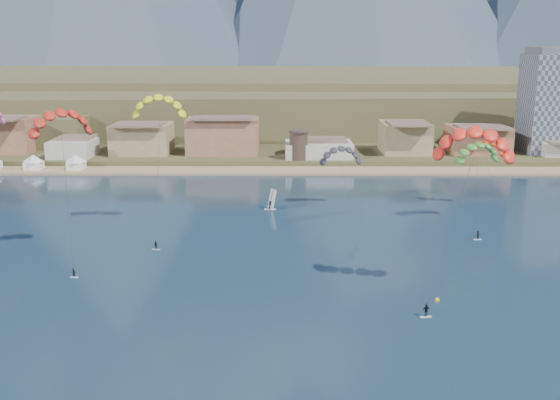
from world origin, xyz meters
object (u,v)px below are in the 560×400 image
kitesurfer_red (60,118)px  kitesurfer_orange (474,138)px  kitesurfer_yellow (159,103)px  buoy (437,300)px  windsurfer (271,203)px  apartment_tower (558,101)px  watchtower (299,145)px  kitesurfer_green (478,150)px

kitesurfer_red → kitesurfer_orange: kitesurfer_red is taller
kitesurfer_yellow → kitesurfer_orange: 59.79m
kitesurfer_red → buoy: bearing=-16.7°
windsurfer → kitesurfer_orange: bearing=-59.5°
buoy → kitesurfer_orange: bearing=24.3°
kitesurfer_yellow → kitesurfer_orange: (49.48, -33.52, -1.61)m
apartment_tower → kitesurfer_yellow: apartment_tower is taller
kitesurfer_red → windsurfer: kitesurfer_red is taller
kitesurfer_yellow → windsurfer: 34.72m
apartment_tower → kitesurfer_orange: (-58.30, -113.38, 5.20)m
watchtower → kitesurfer_green: size_ratio=0.45×
kitesurfer_red → buoy: (57.69, -17.26, -23.84)m
kitesurfer_green → windsurfer: kitesurfer_green is taller
watchtower → apartment_tower: bearing=9.9°
kitesurfer_green → buoy: bearing=-112.0°
watchtower → kitesurfer_orange: bearing=-77.7°
apartment_tower → kitesurfer_red: (-120.15, -98.00, 6.14)m
kitesurfer_yellow → kitesurfer_green: size_ratio=1.48×
kitesurfer_green → watchtower: bearing=119.4°
watchtower → buoy: (17.54, -101.26, -6.25)m
apartment_tower → buoy: 132.29m
watchtower → kitesurfer_yellow: (-27.79, -65.86, 18.26)m
apartment_tower → kitesurfer_green: 87.50m
kitesurfer_orange → buoy: size_ratio=38.14×
kitesurfer_red → windsurfer: bearing=45.7°
buoy → windsurfer: bearing=115.9°
kitesurfer_orange → kitesurfer_green: (12.36, 38.97, -8.09)m
kitesurfer_yellow → windsurfer: size_ratio=6.22×
kitesurfer_red → kitesurfer_orange: bearing=-14.0°
watchtower → buoy: bearing=-80.2°
kitesurfer_red → kitesurfer_green: (74.21, 23.59, -9.03)m
apartment_tower → windsurfer: 109.54m
watchtower → kitesurfer_orange: size_ratio=0.33×
kitesurfer_orange → kitesurfer_green: size_ratio=1.38×
watchtower → buoy: size_ratio=12.54×
watchtower → kitesurfer_yellow: size_ratio=0.31×
kitesurfer_red → apartment_tower: bearing=39.2°
kitesurfer_orange → windsurfer: bearing=120.5°
apartment_tower → buoy: bearing=-118.5°
windsurfer → buoy: (24.72, -50.99, -1.32)m
watchtower → windsurfer: watchtower is taller
kitesurfer_red → kitesurfer_yellow: 21.96m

